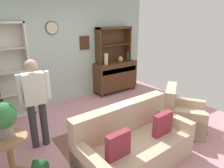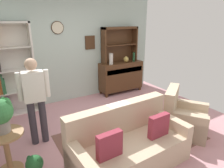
% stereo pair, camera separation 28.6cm
% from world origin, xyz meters
% --- Properties ---
extents(ground_plane, '(5.40, 4.60, 0.02)m').
position_xyz_m(ground_plane, '(0.00, 0.00, -0.01)').
color(ground_plane, '#C68C93').
extents(wall_back, '(5.00, 0.09, 2.80)m').
position_xyz_m(wall_back, '(0.00, 2.13, 1.40)').
color(wall_back, '#ADC1B7').
rests_on(wall_back, ground_plane).
extents(area_rug, '(2.57, 1.65, 0.01)m').
position_xyz_m(area_rug, '(0.20, -0.30, 0.00)').
color(area_rug, brown).
rests_on(area_rug, ground_plane).
extents(bookshelf, '(0.90, 0.30, 2.10)m').
position_xyz_m(bookshelf, '(-1.53, 1.95, 1.03)').
color(bookshelf, silver).
rests_on(bookshelf, ground_plane).
extents(sideboard, '(1.30, 0.45, 0.92)m').
position_xyz_m(sideboard, '(1.41, 1.86, 0.51)').
color(sideboard, '#4C2D19').
rests_on(sideboard, ground_plane).
extents(sideboard_hutch, '(1.10, 0.26, 1.00)m').
position_xyz_m(sideboard_hutch, '(1.41, 1.97, 1.56)').
color(sideboard_hutch, '#4C2D19').
rests_on(sideboard_hutch, sideboard).
extents(vase_tall, '(0.11, 0.11, 0.31)m').
position_xyz_m(vase_tall, '(1.02, 1.78, 1.07)').
color(vase_tall, beige).
rests_on(vase_tall, sideboard).
extents(vase_round, '(0.15, 0.15, 0.17)m').
position_xyz_m(vase_round, '(1.54, 1.79, 1.01)').
color(vase_round, tan).
rests_on(vase_round, sideboard).
extents(bottle_wine, '(0.07, 0.07, 0.27)m').
position_xyz_m(bottle_wine, '(1.80, 1.77, 1.05)').
color(bottle_wine, '#194223').
rests_on(bottle_wine, sideboard).
extents(couch_floral, '(1.83, 0.92, 0.90)m').
position_xyz_m(couch_floral, '(-0.24, -0.85, 0.31)').
color(couch_floral, '#C6AD8E').
rests_on(couch_floral, ground_plane).
extents(armchair_floral, '(1.06, 1.07, 0.88)m').
position_xyz_m(armchair_floral, '(1.21, -0.67, 0.29)').
color(armchair_floral, '#C6AD8E').
rests_on(armchair_floral, ground_plane).
extents(plant_stand, '(0.52, 0.52, 0.64)m').
position_xyz_m(plant_stand, '(-1.84, -0.09, 0.40)').
color(plant_stand, '#997047').
rests_on(plant_stand, ground_plane).
extents(potted_plant_large, '(0.35, 0.35, 0.49)m').
position_xyz_m(potted_plant_large, '(-1.84, -0.04, 0.93)').
color(potted_plant_large, gray).
rests_on(potted_plant_large, plant_stand).
extents(person_reading, '(0.53, 0.23, 1.56)m').
position_xyz_m(person_reading, '(-1.29, 0.44, 0.91)').
color(person_reading, '#38333D').
rests_on(person_reading, ground_plane).
extents(coffee_table, '(0.80, 0.50, 0.42)m').
position_xyz_m(coffee_table, '(-0.27, 0.07, 0.35)').
color(coffee_table, '#4C2D19').
rests_on(coffee_table, ground_plane).
extents(book_stack, '(0.21, 0.13, 0.07)m').
position_xyz_m(book_stack, '(-0.20, 0.16, 0.46)').
color(book_stack, '#284C8C').
rests_on(book_stack, coffee_table).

